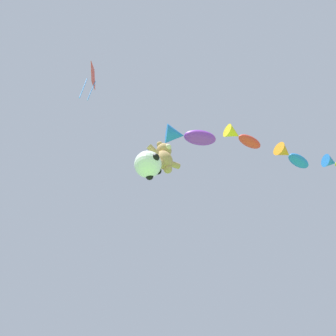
% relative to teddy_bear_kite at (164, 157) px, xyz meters
% --- Properties ---
extents(teddy_bear_kite, '(1.65, 0.72, 1.67)m').
position_rel_teddy_bear_kite_xyz_m(teddy_bear_kite, '(0.00, 0.00, 0.00)').
color(teddy_bear_kite, tan).
extents(soccer_ball_kite, '(1.12, 1.12, 1.03)m').
position_rel_teddy_bear_kite_xyz_m(soccer_ball_kite, '(-0.76, -0.02, -1.23)').
color(soccer_ball_kite, white).
extents(fish_kite_violet, '(2.37, 1.87, 0.90)m').
position_rel_teddy_bear_kite_xyz_m(fish_kite_violet, '(0.97, -0.47, 2.04)').
color(fish_kite_violet, purple).
extents(fish_kite_crimson, '(1.99, 0.95, 0.68)m').
position_rel_teddy_bear_kite_xyz_m(fish_kite_crimson, '(3.30, -1.75, 2.74)').
color(fish_kite_crimson, red).
extents(fish_kite_cobalt, '(1.94, 0.83, 0.70)m').
position_rel_teddy_bear_kite_xyz_m(fish_kite_cobalt, '(5.52, -2.72, 2.11)').
color(fish_kite_cobalt, blue).
extents(diamond_kite, '(0.83, 0.97, 3.05)m').
position_rel_teddy_bear_kite_xyz_m(diamond_kite, '(-3.89, -0.15, 1.87)').
color(diamond_kite, red).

